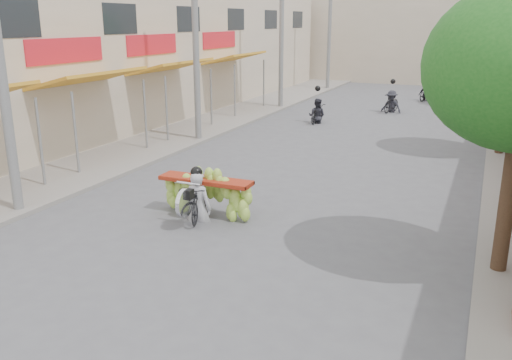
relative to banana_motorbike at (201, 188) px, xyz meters
name	(u,v)px	position (x,y,z in m)	size (l,w,h in m)	color
ground	(127,318)	(1.11, -4.48, -0.75)	(120.00, 120.00, 0.00)	#56555B
sidewalk_left	(200,124)	(-5.89, 10.52, -0.69)	(4.00, 60.00, 0.12)	gray
shophouse_row_left	(91,56)	(-10.88, 9.50, 2.25)	(9.77, 40.00, 6.00)	beige
far_building	(427,35)	(1.11, 33.52, 2.75)	(20.00, 6.00, 7.00)	beige
utility_pole_mid	(195,35)	(-4.29, 7.52, 3.28)	(0.60, 0.24, 8.00)	slate
utility_pole_far	(281,31)	(-4.29, 16.52, 3.28)	(0.60, 0.24, 8.00)	slate
utility_pole_back	(330,29)	(-4.29, 25.52, 3.28)	(0.60, 0.24, 8.00)	slate
street_tree_far	(508,36)	(6.51, 21.52, 3.03)	(3.40, 3.40, 5.25)	#3A2719
banana_motorbike	(201,188)	(0.00, 0.00, 0.00)	(2.31, 1.76, 2.24)	black
bg_motorbike_a	(317,106)	(-1.22, 13.14, 0.02)	(0.80, 1.47, 1.95)	black
bg_motorbike_b	(392,96)	(1.41, 17.49, 0.10)	(1.16, 1.73, 1.95)	black
bg_motorbike_c	(427,87)	(2.56, 22.64, 0.06)	(1.10, 1.64, 1.95)	black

